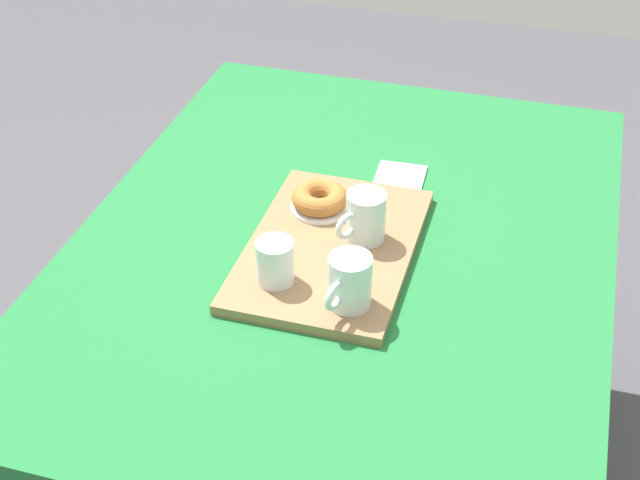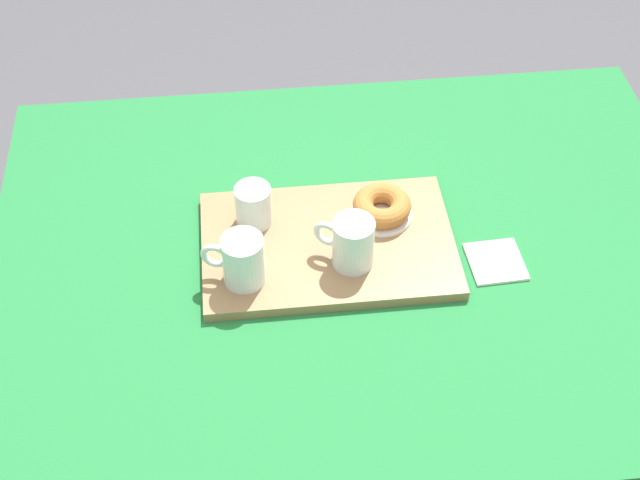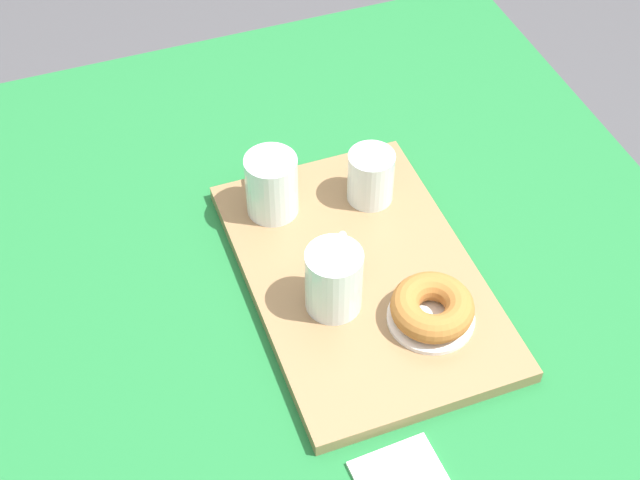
{
  "view_description": "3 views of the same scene",
  "coord_description": "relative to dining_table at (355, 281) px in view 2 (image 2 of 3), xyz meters",
  "views": [
    {
      "loc": [
        -1.42,
        -0.36,
        1.82
      ],
      "look_at": [
        -0.11,
        0.02,
        0.82
      ],
      "focal_mm": 51.32,
      "sensor_mm": 36.0,
      "label": 1
    },
    {
      "loc": [
        -0.2,
        -1.17,
        2.02
      ],
      "look_at": [
        -0.07,
        -0.02,
        0.82
      ],
      "focal_mm": 51.13,
      "sensor_mm": 36.0,
      "label": 2
    },
    {
      "loc": [
        0.7,
        -0.33,
        1.75
      ],
      "look_at": [
        -0.13,
        -0.02,
        0.78
      ],
      "focal_mm": 50.9,
      "sensor_mm": 36.0,
      "label": 3
    }
  ],
  "objects": [
    {
      "name": "ground_plane",
      "position": [
        0.0,
        0.0,
        -0.67
      ],
      "size": [
        6.0,
        6.0,
        0.0
      ],
      "primitive_type": "plane",
      "color": "#47474C"
    },
    {
      "name": "dining_table",
      "position": [
        0.0,
        0.0,
        0.0
      ],
      "size": [
        1.39,
        1.04,
        0.76
      ],
      "color": "#1E6B33",
      "rests_on": "ground"
    },
    {
      "name": "serving_tray",
      "position": [
        -0.05,
        0.01,
        0.1
      ],
      "size": [
        0.48,
        0.31,
        0.02
      ],
      "primitive_type": "cube",
      "color": "olive",
      "rests_on": "dining_table"
    },
    {
      "name": "tea_mug_left",
      "position": [
        -0.22,
        -0.07,
        0.15
      ],
      "size": [
        0.12,
        0.08,
        0.1
      ],
      "color": "silver",
      "rests_on": "serving_tray"
    },
    {
      "name": "tea_mug_right",
      "position": [
        -0.02,
        -0.04,
        0.15
      ],
      "size": [
        0.11,
        0.08,
        0.1
      ],
      "color": "silver",
      "rests_on": "serving_tray"
    },
    {
      "name": "water_glass_near",
      "position": [
        -0.19,
        0.08,
        0.15
      ],
      "size": [
        0.07,
        0.07,
        0.08
      ],
      "color": "silver",
      "rests_on": "serving_tray"
    },
    {
      "name": "donut_plate_left",
      "position": [
        0.06,
        0.07,
        0.11
      ],
      "size": [
        0.12,
        0.12,
        0.01
      ],
      "primitive_type": "cylinder",
      "color": "white",
      "rests_on": "serving_tray"
    },
    {
      "name": "sugar_donut_left",
      "position": [
        0.06,
        0.07,
        0.14
      ],
      "size": [
        0.11,
        0.11,
        0.04
      ],
      "primitive_type": "torus",
      "color": "#A3662D",
      "rests_on": "donut_plate_left"
    },
    {
      "name": "paper_napkin",
      "position": [
        0.26,
        -0.06,
        0.09
      ],
      "size": [
        0.11,
        0.11,
        0.01
      ],
      "primitive_type": "cube",
      "rotation": [
        0.0,
        0.0,
        0.05
      ],
      "color": "white",
      "rests_on": "dining_table"
    }
  ]
}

